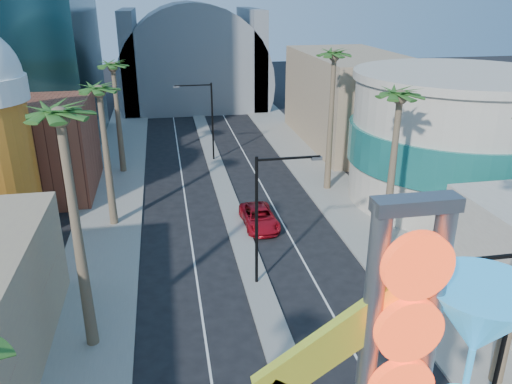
{
  "coord_description": "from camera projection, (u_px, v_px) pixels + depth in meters",
  "views": [
    {
      "loc": [
        -4.78,
        -5.28,
        16.29
      ],
      "look_at": [
        0.2,
        21.24,
        5.43
      ],
      "focal_mm": 35.0,
      "sensor_mm": 36.0,
      "label": 1
    }
  ],
  "objects": [
    {
      "name": "sidewalk_west",
      "position": [
        113.0,
        199.0,
        41.97
      ],
      "size": [
        5.0,
        100.0,
        0.15
      ],
      "primitive_type": "cube",
      "color": "gray",
      "rests_on": "ground"
    },
    {
      "name": "sidewalk_east",
      "position": [
        329.0,
        184.0,
        45.23
      ],
      "size": [
        5.0,
        100.0,
        0.15
      ],
      "primitive_type": "cube",
      "color": "gray",
      "rests_on": "ground"
    },
    {
      "name": "median",
      "position": [
        221.0,
        179.0,
        46.34
      ],
      "size": [
        1.6,
        84.0,
        0.15
      ],
      "primitive_type": "cube",
      "color": "gray",
      "rests_on": "ground"
    },
    {
      "name": "brick_filler_west",
      "position": [
        31.0,
        148.0,
        42.13
      ],
      "size": [
        10.0,
        10.0,
        8.0
      ],
      "primitive_type": "cube",
      "color": "brown",
      "rests_on": "ground"
    },
    {
      "name": "filler_east",
      "position": [
        350.0,
        99.0,
        56.35
      ],
      "size": [
        10.0,
        20.0,
        10.0
      ],
      "primitive_type": "cube",
      "color": "tan",
      "rests_on": "ground"
    },
    {
      "name": "turquoise_building",
      "position": [
        453.0,
        139.0,
        40.19
      ],
      "size": [
        16.6,
        16.6,
        10.6
      ],
      "color": "#B3A897",
      "rests_on": "ground"
    },
    {
      "name": "canopy",
      "position": [
        193.0,
        76.0,
        75.75
      ],
      "size": [
        22.0,
        16.0,
        22.0
      ],
      "color": "slate",
      "rests_on": "ground"
    },
    {
      "name": "streetlight_0",
      "position": [
        266.0,
        209.0,
        28.22
      ],
      "size": [
        3.79,
        0.25,
        8.0
      ],
      "color": "black",
      "rests_on": "ground"
    },
    {
      "name": "streetlight_1",
      "position": [
        207.0,
        114.0,
        49.92
      ],
      "size": [
        3.79,
        0.25,
        8.0
      ],
      "color": "black",
      "rests_on": "ground"
    },
    {
      "name": "streetlight_2",
      "position": [
        496.0,
        327.0,
        18.36
      ],
      "size": [
        3.45,
        0.25,
        8.0
      ],
      "color": "black",
      "rests_on": "ground"
    },
    {
      "name": "palm_1",
      "position": [
        62.0,
        133.0,
        20.72
      ],
      "size": [
        2.4,
        2.4,
        12.7
      ],
      "color": "brown",
      "rests_on": "ground"
    },
    {
      "name": "palm_2",
      "position": [
        100.0,
        99.0,
        33.99
      ],
      "size": [
        2.4,
        2.4,
        11.2
      ],
      "color": "brown",
      "rests_on": "ground"
    },
    {
      "name": "palm_3",
      "position": [
        113.0,
        73.0,
        44.93
      ],
      "size": [
        2.4,
        2.4,
        11.2
      ],
      "color": "brown",
      "rests_on": "ground"
    },
    {
      "name": "palm_6",
      "position": [
        399.0,
        107.0,
        29.61
      ],
      "size": [
        2.4,
        2.4,
        11.7
      ],
      "color": "brown",
      "rests_on": "ground"
    },
    {
      "name": "palm_7",
      "position": [
        334.0,
        65.0,
        40.22
      ],
      "size": [
        2.4,
        2.4,
        12.7
      ],
      "color": "brown",
      "rests_on": "ground"
    },
    {
      "name": "red_pickup",
      "position": [
        259.0,
        218.0,
        37.02
      ],
      "size": [
        2.5,
        5.16,
        1.41
      ],
      "primitive_type": "imported",
      "rotation": [
        0.0,
        0.0,
        0.03
      ],
      "color": "#B10D1A",
      "rests_on": "ground"
    },
    {
      "name": "pedestrian_b",
      "position": [
        462.0,
        293.0,
        27.32
      ],
      "size": [
        0.95,
        0.88,
        1.57
      ],
      "primitive_type": "imported",
      "rotation": [
        0.0,
        0.0,
        2.68
      ],
      "color": "gray",
      "rests_on": "sidewalk_east"
    }
  ]
}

